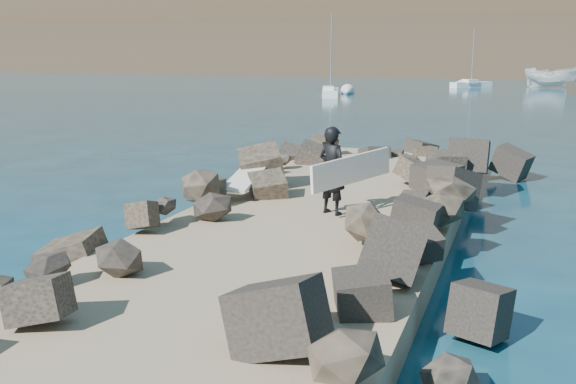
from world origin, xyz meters
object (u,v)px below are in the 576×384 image
at_px(boat_imported, 552,77).
at_px(sailboat_b, 471,84).
at_px(surfer_with_board, 335,170).
at_px(surfboard_resting, 252,175).

relative_size(boat_imported, sailboat_b, 0.91).
bearing_deg(surfer_with_board, sailboat_b, 91.97).
xyz_separation_m(boat_imported, sailboat_b, (-8.82, -3.34, -0.87)).
relative_size(surfboard_resting, sailboat_b, 0.39).
bearing_deg(surfer_with_board, boat_imported, 84.53).
bearing_deg(surfboard_resting, sailboat_b, 87.32).
height_order(surfer_with_board, sailboat_b, sailboat_b).
relative_size(surfboard_resting, surfer_with_board, 1.21).
height_order(surfboard_resting, boat_imported, boat_imported).
bearing_deg(sailboat_b, surfer_with_board, -88.03).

